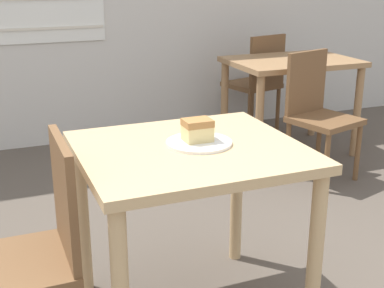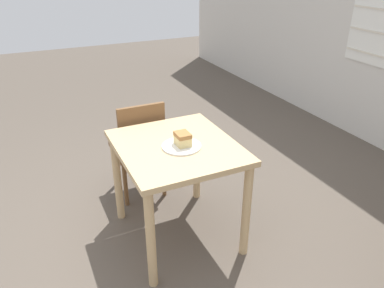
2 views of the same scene
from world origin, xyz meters
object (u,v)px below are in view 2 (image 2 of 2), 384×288
at_px(chair_near_window, 139,146).
at_px(cake_slice, 183,139).
at_px(plate, 182,146).
at_px(dining_table_near, 177,161).

bearing_deg(chair_near_window, cake_slice, 99.14).
bearing_deg(plate, dining_table_near, -159.63).
relative_size(chair_near_window, cake_slice, 7.89).
xyz_separation_m(chair_near_window, cake_slice, (0.67, 0.11, 0.34)).
height_order(chair_near_window, cake_slice, chair_near_window).
distance_m(dining_table_near, plate, 0.14).
bearing_deg(cake_slice, dining_table_near, -147.14).
bearing_deg(dining_table_near, chair_near_window, -172.71).
height_order(chair_near_window, plate, chair_near_window).
bearing_deg(chair_near_window, plate, 98.22).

